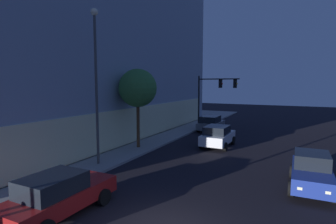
% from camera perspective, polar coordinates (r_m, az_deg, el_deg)
% --- Properties ---
extents(modern_building, '(33.18, 26.72, 20.46)m').
position_cam_1_polar(modern_building, '(33.28, -25.97, 14.18)').
color(modern_building, '#4C4C51').
rests_on(modern_building, ground).
extents(traffic_light_far_corner, '(0.44, 4.61, 5.79)m').
position_cam_1_polar(traffic_light_far_corner, '(29.97, 9.66, 4.43)').
color(traffic_light_far_corner, black).
rests_on(traffic_light_far_corner, sidewalk_corner).
extents(street_lamp_sidewalk, '(0.44, 0.44, 9.35)m').
position_cam_1_polar(street_lamp_sidewalk, '(16.94, -14.97, 8.53)').
color(street_lamp_sidewalk, '#444444').
rests_on(street_lamp_sidewalk, sidewalk_corner).
extents(sidewalk_tree, '(2.93, 2.93, 6.07)m').
position_cam_1_polar(sidewalk_tree, '(20.87, -6.41, 4.99)').
color(sidewalk_tree, '#52351E').
rests_on(sidewalk_tree, sidewalk_corner).
extents(car_red, '(4.69, 2.09, 1.69)m').
position_cam_1_polar(car_red, '(11.61, -22.18, -15.85)').
color(car_red, maroon).
rests_on(car_red, ground).
extents(car_blue, '(4.32, 2.00, 1.72)m').
position_cam_1_polar(car_blue, '(15.09, 28.01, -10.97)').
color(car_blue, navy).
rests_on(car_blue, ground).
extents(car_white, '(4.16, 2.15, 1.72)m').
position_cam_1_polar(car_white, '(22.26, 10.43, -4.97)').
color(car_white, silver).
rests_on(car_white, ground).
extents(car_grey, '(4.33, 2.16, 1.65)m').
position_cam_1_polar(car_grey, '(29.33, 9.03, -2.35)').
color(car_grey, slate).
rests_on(car_grey, ground).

